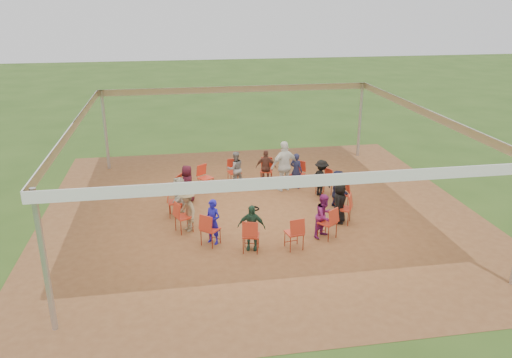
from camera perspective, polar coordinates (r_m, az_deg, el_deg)
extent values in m
plane|color=#2F4E18|center=(15.34, 0.44, -3.75)|extent=(80.00, 80.00, 0.00)
plane|color=brown|center=(15.34, 0.44, -3.73)|extent=(13.00, 13.00, 0.00)
cylinder|color=#B2B2B7|center=(10.31, -23.02, -8.76)|extent=(0.12, 0.12, 3.00)
cylinder|color=#B2B2B7|center=(19.56, -16.84, 5.32)|extent=(0.12, 0.12, 3.00)
cylinder|color=#B2B2B7|center=(20.77, 11.80, 6.58)|extent=(0.12, 0.12, 3.00)
plane|color=white|center=(14.39, 0.47, 7.24)|extent=(10.30, 10.30, 0.00)
cube|color=white|center=(9.60, 5.80, -0.25)|extent=(10.30, 0.03, 0.24)
cube|color=white|center=(19.41, -2.21, 10.22)|extent=(10.30, 0.03, 0.24)
cube|color=white|center=(14.47, -20.16, 5.59)|extent=(0.03, 10.30, 0.24)
cube|color=white|center=(16.11, 18.96, 7.11)|extent=(0.03, 10.30, 0.24)
imported|color=black|center=(16.47, 7.48, 0.11)|extent=(0.68, 0.89, 1.23)
imported|color=#1C1F3E|center=(17.09, 4.61, 0.96)|extent=(0.53, 0.52, 1.23)
imported|color=brown|center=(17.36, 1.16, 1.33)|extent=(0.79, 0.54, 1.23)
imported|color=gray|center=(17.24, -2.38, 1.19)|extent=(0.65, 0.45, 1.23)
imported|color=#390E1B|center=(15.96, -7.83, -0.57)|extent=(0.58, 0.69, 1.23)
imported|color=#B2AE9B|center=(14.99, -8.75, -2.01)|extent=(0.47, 1.16, 1.23)
imported|color=#8E7A56|center=(14.02, -7.85, -3.57)|extent=(0.68, 0.89, 1.23)
imported|color=#1B17A3|center=(13.25, -4.95, -4.89)|extent=(0.53, 0.52, 1.23)
imported|color=#274B37|center=(12.90, -0.53, -5.54)|extent=(0.79, 0.54, 1.23)
imported|color=#811F68|center=(13.67, 7.79, -4.19)|extent=(0.69, 0.63, 1.23)
imported|color=black|center=(14.59, 9.51, -2.68)|extent=(0.58, 0.69, 1.23)
imported|color=#1C1F3E|center=(15.59, 9.28, -1.16)|extent=(0.47, 1.16, 1.23)
imported|color=silver|center=(16.76, 3.29, 1.49)|extent=(1.11, 0.78, 1.72)
torus|color=black|center=(15.52, -0.28, -3.38)|extent=(0.39, 0.39, 0.03)
torus|color=black|center=(15.49, -0.11, -3.42)|extent=(0.31, 0.31, 0.03)
cube|color=#B7B7BC|center=(16.37, 6.87, -0.34)|extent=(0.32, 0.37, 0.01)
cube|color=#B7B7BC|center=(16.39, 7.18, 0.08)|extent=(0.19, 0.31, 0.20)
cube|color=#CCE0FF|center=(16.39, 7.16, 0.08)|extent=(0.15, 0.27, 0.17)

